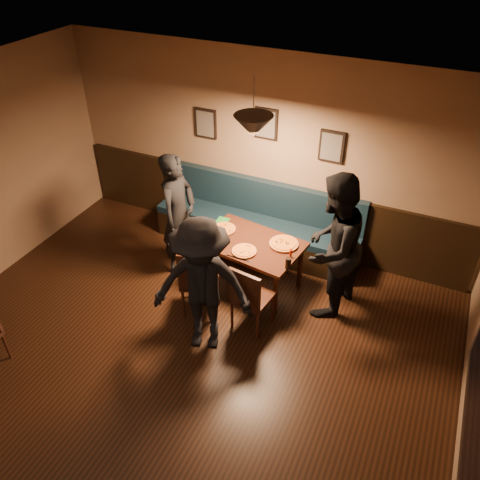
{
  "coord_description": "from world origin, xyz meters",
  "views": [
    {
      "loc": [
        2.21,
        -2.19,
        4.35
      ],
      "look_at": [
        0.25,
        2.09,
        0.95
      ],
      "focal_mm": 36.49,
      "sensor_mm": 36.0,
      "label": 1
    }
  ],
  "objects_px": {
    "chair_near_left": "(200,278)",
    "chair_near_right": "(253,296)",
    "diner_left": "(178,215)",
    "tabasco_bottle": "(291,253)",
    "diner_right": "(332,247)",
    "dining_table": "(251,263)",
    "booth_bench": "(256,220)",
    "diner_front": "(202,287)",
    "soda_glass": "(288,263)"
  },
  "relations": [
    {
      "from": "dining_table",
      "to": "tabasco_bottle",
      "type": "distance_m",
      "value": 0.7
    },
    {
      "from": "soda_glass",
      "to": "tabasco_bottle",
      "type": "height_order",
      "value": "soda_glass"
    },
    {
      "from": "soda_glass",
      "to": "diner_front",
      "type": "bearing_deg",
      "value": -126.84
    },
    {
      "from": "diner_right",
      "to": "soda_glass",
      "type": "bearing_deg",
      "value": -44.67
    },
    {
      "from": "booth_bench",
      "to": "dining_table",
      "type": "bearing_deg",
      "value": -71.55
    },
    {
      "from": "diner_left",
      "to": "diner_right",
      "type": "xyz_separation_m",
      "value": [
        2.06,
        0.04,
        0.08
      ]
    },
    {
      "from": "dining_table",
      "to": "diner_front",
      "type": "distance_m",
      "value": 1.3
    },
    {
      "from": "diner_left",
      "to": "tabasco_bottle",
      "type": "relative_size",
      "value": 12.96
    },
    {
      "from": "chair_near_right",
      "to": "diner_right",
      "type": "xyz_separation_m",
      "value": [
        0.71,
        0.68,
        0.47
      ]
    },
    {
      "from": "diner_left",
      "to": "tabasco_bottle",
      "type": "bearing_deg",
      "value": -89.72
    },
    {
      "from": "diner_left",
      "to": "diner_right",
      "type": "bearing_deg",
      "value": -87.77
    },
    {
      "from": "tabasco_bottle",
      "to": "diner_front",
      "type": "bearing_deg",
      "value": -119.42
    },
    {
      "from": "dining_table",
      "to": "diner_right",
      "type": "xyz_separation_m",
      "value": [
        1.04,
        -0.02,
        0.6
      ]
    },
    {
      "from": "dining_table",
      "to": "diner_right",
      "type": "height_order",
      "value": "diner_right"
    },
    {
      "from": "chair_near_right",
      "to": "chair_near_left",
      "type": "bearing_deg",
      "value": -171.84
    },
    {
      "from": "booth_bench",
      "to": "diner_front",
      "type": "distance_m",
      "value": 1.99
    },
    {
      "from": "dining_table",
      "to": "booth_bench",
      "type": "bearing_deg",
      "value": 116.9
    },
    {
      "from": "chair_near_right",
      "to": "diner_front",
      "type": "relative_size",
      "value": 0.55
    },
    {
      "from": "chair_near_left",
      "to": "chair_near_right",
      "type": "xyz_separation_m",
      "value": [
        0.7,
        -0.0,
        -0.02
      ]
    },
    {
      "from": "dining_table",
      "to": "diner_left",
      "type": "xyz_separation_m",
      "value": [
        -1.03,
        -0.06,
        0.52
      ]
    },
    {
      "from": "chair_near_left",
      "to": "dining_table",
      "type": "bearing_deg",
      "value": 43.69
    },
    {
      "from": "dining_table",
      "to": "chair_near_left",
      "type": "relative_size",
      "value": 1.3
    },
    {
      "from": "chair_near_right",
      "to": "booth_bench",
      "type": "bearing_deg",
      "value": 119.73
    },
    {
      "from": "chair_near_left",
      "to": "booth_bench",
      "type": "bearing_deg",
      "value": 67.22
    },
    {
      "from": "chair_near_left",
      "to": "diner_right",
      "type": "height_order",
      "value": "diner_right"
    },
    {
      "from": "chair_near_left",
      "to": "diner_left",
      "type": "relative_size",
      "value": 0.57
    },
    {
      "from": "chair_near_right",
      "to": "diner_front",
      "type": "xyz_separation_m",
      "value": [
        -0.39,
        -0.49,
        0.39
      ]
    },
    {
      "from": "booth_bench",
      "to": "diner_front",
      "type": "bearing_deg",
      "value": -84.55
    },
    {
      "from": "chair_near_right",
      "to": "diner_right",
      "type": "distance_m",
      "value": 1.09
    },
    {
      "from": "chair_near_right",
      "to": "soda_glass",
      "type": "height_order",
      "value": "chair_near_right"
    },
    {
      "from": "chair_near_right",
      "to": "tabasco_bottle",
      "type": "xyz_separation_m",
      "value": [
        0.24,
        0.62,
        0.28
      ]
    },
    {
      "from": "chair_near_left",
      "to": "chair_near_right",
      "type": "bearing_deg",
      "value": -17.96
    },
    {
      "from": "diner_right",
      "to": "diner_front",
      "type": "bearing_deg",
      "value": -30.68
    },
    {
      "from": "chair_near_left",
      "to": "diner_front",
      "type": "xyz_separation_m",
      "value": [
        0.31,
        -0.49,
        0.36
      ]
    },
    {
      "from": "chair_near_left",
      "to": "tabasco_bottle",
      "type": "xyz_separation_m",
      "value": [
        0.94,
        0.62,
        0.26
      ]
    },
    {
      "from": "chair_near_left",
      "to": "diner_left",
      "type": "xyz_separation_m",
      "value": [
        -0.65,
        0.64,
        0.37
      ]
    },
    {
      "from": "booth_bench",
      "to": "diner_right",
      "type": "distance_m",
      "value": 1.57
    },
    {
      "from": "booth_bench",
      "to": "diner_left",
      "type": "xyz_separation_m",
      "value": [
        -0.77,
        -0.82,
        0.36
      ]
    },
    {
      "from": "booth_bench",
      "to": "diner_left",
      "type": "relative_size",
      "value": 1.74
    },
    {
      "from": "chair_near_left",
      "to": "chair_near_right",
      "type": "distance_m",
      "value": 0.7
    },
    {
      "from": "diner_left",
      "to": "diner_right",
      "type": "distance_m",
      "value": 2.07
    },
    {
      "from": "booth_bench",
      "to": "chair_near_left",
      "type": "bearing_deg",
      "value": -94.84
    },
    {
      "from": "booth_bench",
      "to": "soda_glass",
      "type": "xyz_separation_m",
      "value": [
        0.86,
        -1.06,
        0.26
      ]
    },
    {
      "from": "chair_near_left",
      "to": "diner_right",
      "type": "bearing_deg",
      "value": 7.76
    },
    {
      "from": "chair_near_right",
      "to": "soda_glass",
      "type": "xyz_separation_m",
      "value": [
        0.28,
        0.4,
        0.29
      ]
    },
    {
      "from": "booth_bench",
      "to": "soda_glass",
      "type": "relative_size",
      "value": 20.07
    },
    {
      "from": "dining_table",
      "to": "diner_right",
      "type": "relative_size",
      "value": 0.68
    },
    {
      "from": "chair_near_left",
      "to": "chair_near_right",
      "type": "relative_size",
      "value": 1.05
    },
    {
      "from": "booth_bench",
      "to": "dining_table",
      "type": "xyz_separation_m",
      "value": [
        0.25,
        -0.76,
        -0.16
      ]
    },
    {
      "from": "diner_front",
      "to": "tabasco_bottle",
      "type": "bearing_deg",
      "value": 44.15
    }
  ]
}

